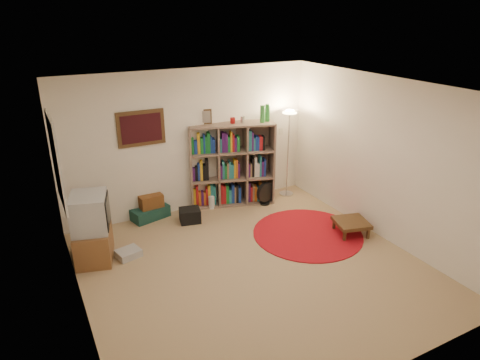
% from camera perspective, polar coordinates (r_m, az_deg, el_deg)
% --- Properties ---
extents(room, '(4.54, 4.54, 2.54)m').
position_cam_1_polar(room, '(5.58, 1.22, -0.61)').
color(room, '#9E815D').
rests_on(room, ground).
extents(bookshelf, '(1.59, 0.87, 1.83)m').
position_cam_1_polar(bookshelf, '(7.79, -1.28, 1.96)').
color(bookshelf, '#7D6353').
rests_on(bookshelf, ground).
extents(floor_lamp, '(0.33, 0.33, 1.69)m').
position_cam_1_polar(floor_lamp, '(8.01, 6.57, 7.32)').
color(floor_lamp, silver).
rests_on(floor_lamp, ground).
extents(floor_fan, '(0.39, 0.23, 0.43)m').
position_cam_1_polar(floor_fan, '(7.92, 3.41, -1.80)').
color(floor_fan, black).
rests_on(floor_fan, ground).
extents(tv_stand, '(0.65, 0.80, 1.01)m').
position_cam_1_polar(tv_stand, '(6.46, -19.11, -6.18)').
color(tv_stand, brown).
rests_on(tv_stand, ground).
extents(dvd_box, '(0.38, 0.34, 0.11)m').
position_cam_1_polar(dvd_box, '(6.57, -14.64, -9.44)').
color(dvd_box, '#ACACB1').
rests_on(dvd_box, ground).
extents(suitcase, '(0.71, 0.55, 0.20)m').
position_cam_1_polar(suitcase, '(7.63, -12.04, -4.20)').
color(suitcase, '#13362F').
rests_on(suitcase, ground).
extents(wicker_basket, '(0.42, 0.32, 0.22)m').
position_cam_1_polar(wicker_basket, '(7.54, -11.85, -2.72)').
color(wicker_basket, '#5B3216').
rests_on(wicker_basket, suitcase).
extents(duffel_bag, '(0.40, 0.35, 0.24)m').
position_cam_1_polar(duffel_bag, '(7.36, -6.69, -4.70)').
color(duffel_bag, black).
rests_on(duffel_bag, ground).
extents(paper_towel, '(0.12, 0.12, 0.23)m').
position_cam_1_polar(paper_towel, '(7.81, -3.83, -3.01)').
color(paper_towel, silver).
rests_on(paper_towel, ground).
extents(red_rug, '(1.76, 1.76, 0.02)m').
position_cam_1_polar(red_rug, '(7.06, 9.00, -7.06)').
color(red_rug, maroon).
rests_on(red_rug, ground).
extents(side_table, '(0.62, 0.62, 0.23)m').
position_cam_1_polar(side_table, '(7.13, 14.62, -5.57)').
color(side_table, '#3D2715').
rests_on(side_table, ground).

